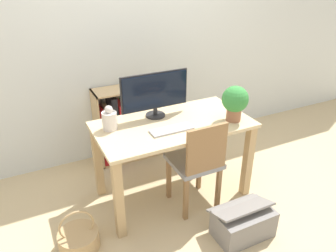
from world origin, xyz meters
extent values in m
plane|color=#CCB284|center=(0.00, 0.00, 0.00)|extent=(10.00, 10.00, 0.00)
cube|color=silver|center=(0.00, 0.98, 1.30)|extent=(8.00, 0.05, 2.60)
cube|color=#D8BC8C|center=(0.00, 0.00, 0.73)|extent=(1.35, 0.71, 0.03)
cube|color=tan|center=(-0.62, -0.30, 0.36)|extent=(0.07, 0.07, 0.72)
cube|color=tan|center=(0.62, -0.30, 0.36)|extent=(0.07, 0.07, 0.72)
cube|color=tan|center=(-0.62, 0.30, 0.36)|extent=(0.07, 0.07, 0.72)
cube|color=tan|center=(0.62, 0.30, 0.36)|extent=(0.07, 0.07, 0.72)
cylinder|color=#232326|center=(-0.08, 0.20, 0.76)|extent=(0.17, 0.17, 0.02)
cylinder|color=#232326|center=(-0.08, 0.20, 0.80)|extent=(0.04, 0.04, 0.07)
cube|color=#232326|center=(-0.08, 0.20, 0.99)|extent=(0.62, 0.02, 0.33)
cube|color=black|center=(-0.08, 0.20, 0.99)|extent=(0.60, 0.03, 0.30)
cube|color=#B2B2B7|center=(-0.07, -0.12, 0.76)|extent=(0.36, 0.12, 0.02)
cylinder|color=silver|center=(-0.52, 0.13, 0.82)|extent=(0.12, 0.12, 0.15)
sphere|color=silver|center=(-0.52, 0.13, 0.92)|extent=(0.07, 0.07, 0.07)
cylinder|color=#9E6647|center=(0.50, -0.18, 0.80)|extent=(0.13, 0.13, 0.11)
sphere|color=#388C3D|center=(0.50, -0.18, 0.95)|extent=(0.23, 0.23, 0.23)
cube|color=gray|center=(0.10, -0.20, 0.45)|extent=(0.40, 0.40, 0.04)
cube|color=olive|center=(0.10, -0.39, 0.67)|extent=(0.36, 0.03, 0.40)
cube|color=olive|center=(-0.06, -0.36, 0.21)|extent=(0.04, 0.04, 0.43)
cube|color=olive|center=(0.26, -0.36, 0.21)|extent=(0.04, 0.04, 0.43)
cube|color=olive|center=(-0.06, -0.04, 0.21)|extent=(0.04, 0.04, 0.43)
cube|color=olive|center=(0.26, -0.04, 0.21)|extent=(0.04, 0.04, 0.43)
cube|color=tan|center=(-0.48, 0.81, 0.41)|extent=(0.02, 0.28, 0.82)
cube|color=tan|center=(0.23, 0.81, 0.41)|extent=(0.02, 0.28, 0.82)
cube|color=tan|center=(-0.13, 0.81, 0.01)|extent=(0.72, 0.28, 0.02)
cube|color=tan|center=(-0.13, 0.81, 0.81)|extent=(0.72, 0.28, 0.02)
cube|color=tan|center=(-0.13, 0.81, 0.41)|extent=(0.69, 0.28, 0.02)
cube|color=red|center=(-0.43, 0.81, 0.13)|extent=(0.05, 0.24, 0.23)
cube|color=navy|center=(-0.36, 0.81, 0.17)|extent=(0.06, 0.24, 0.31)
cube|color=black|center=(-0.29, 0.81, 0.13)|extent=(0.07, 0.24, 0.22)
cube|color=red|center=(-0.22, 0.81, 0.14)|extent=(0.06, 0.24, 0.24)
cube|color=black|center=(-0.15, 0.81, 0.19)|extent=(0.04, 0.24, 0.34)
cube|color=red|center=(-0.43, 0.81, 0.53)|extent=(0.06, 0.24, 0.23)
cube|color=beige|center=(-0.36, 0.81, 0.54)|extent=(0.04, 0.24, 0.24)
cube|color=black|center=(-0.30, 0.81, 0.59)|extent=(0.06, 0.24, 0.34)
cube|color=red|center=(-0.22, 0.81, 0.54)|extent=(0.07, 0.24, 0.25)
cube|color=#2D7F38|center=(-0.16, 0.81, 0.55)|extent=(0.05, 0.24, 0.26)
cylinder|color=tan|center=(-0.95, -0.28, 0.07)|extent=(0.31, 0.31, 0.15)
torus|color=tan|center=(-0.95, -0.28, 0.22)|extent=(0.26, 0.02, 0.26)
cube|color=gray|center=(0.27, -0.73, 0.12)|extent=(0.47, 0.28, 0.23)
cube|color=gray|center=(0.27, -0.67, 0.24)|extent=(0.48, 0.27, 0.11)
camera|label=1|loc=(-1.15, -2.24, 2.01)|focal=35.00mm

